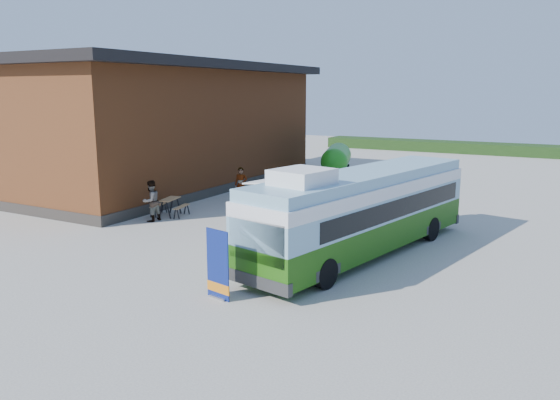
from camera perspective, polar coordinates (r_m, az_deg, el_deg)
The scene contains 10 objects.
ground at distance 20.74m, azimuth -5.72°, elevation -5.00°, with size 100.00×100.00×0.00m, color #BCB7AD.
barn at distance 34.32m, azimuth -10.88°, elevation 7.41°, with size 9.60×21.20×7.50m.
hedge at distance 54.71m, azimuth 25.29°, elevation 4.66°, with size 40.00×3.00×1.00m, color #264419.
bus at distance 19.68m, azimuth 8.65°, elevation -0.96°, with size 4.68×11.61×3.49m.
awning at distance 20.16m, azimuth 2.88°, elevation 1.97°, with size 3.34×4.55×0.51m.
banner at distance 15.61m, azimuth -6.51°, elevation -7.35°, with size 0.87×0.30×2.03m.
picnic_table at distance 26.24m, azimuth -11.44°, elevation -0.31°, with size 1.72×1.60×0.84m.
person_a at distance 29.04m, azimuth -4.10°, elevation 1.61°, with size 0.68×0.44×1.86m, color #999999.
person_b at distance 25.30m, azimuth -13.32°, elevation -0.10°, with size 0.91×0.71×1.87m, color #999999.
slurry_tanker at distance 37.43m, azimuth 5.93°, elevation 4.28°, with size 3.00×5.71×2.20m.
Camera 1 is at (11.37, -16.35, 5.80)m, focal length 35.00 mm.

